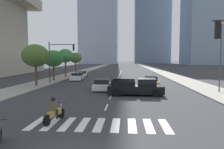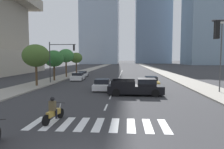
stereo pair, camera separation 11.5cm
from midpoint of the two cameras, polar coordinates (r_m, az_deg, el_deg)
sidewalk_east at (r=37.32m, az=19.04°, el=-1.26°), size 4.00×260.00×0.15m
sidewalk_west at (r=38.20m, az=-14.82°, el=-1.04°), size 4.00×260.00×0.15m
crosswalk_near at (r=11.48m, az=-3.59°, el=-13.90°), size 7.65×2.44×0.01m
lane_divider_center at (r=38.99m, az=2.09°, el=-0.89°), size 0.14×50.00×0.01m
motorcycle_third at (r=12.21m, az=-15.97°, el=-10.12°), size 0.77×2.08×1.49m
pickup_truck at (r=20.37m, az=7.58°, el=-3.52°), size 5.50×2.21×1.67m
sedan_white_0 at (r=40.83m, az=-8.35°, el=0.08°), size 1.86×4.44×1.18m
sedan_gold_1 at (r=27.48m, az=11.10°, el=-2.00°), size 1.87×4.52×1.26m
sedan_white_2 at (r=34.70m, az=-9.46°, el=-0.60°), size 2.03×4.35×1.32m
sedan_white_3 at (r=23.65m, az=-2.52°, el=-2.91°), size 1.91×4.40×1.30m
traffic_signal_far at (r=30.61m, az=-14.61°, el=5.39°), size 4.19×0.28×5.96m
street_lamp_east at (r=23.98m, az=28.57°, el=5.73°), size 0.50×0.24×7.28m
street_tree_nearest at (r=27.88m, az=-20.61°, el=4.99°), size 3.42×3.42×5.35m
street_tree_second at (r=33.78m, az=-16.02°, el=4.33°), size 3.13×3.13×4.85m
street_tree_third at (r=39.88m, az=-12.81°, el=5.16°), size 3.05×3.05×5.37m
street_tree_fourth at (r=47.39m, az=-10.02°, el=4.65°), size 2.82×2.82×4.93m
office_tower_center_skyline at (r=179.74m, az=11.44°, el=19.30°), size 28.10×25.13×107.53m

